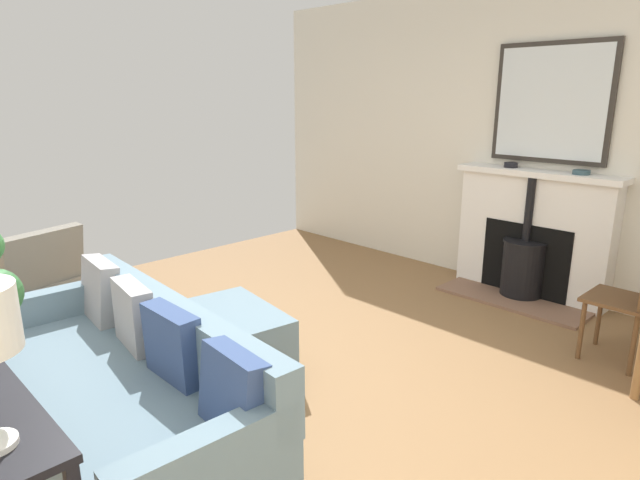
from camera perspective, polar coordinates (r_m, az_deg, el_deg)
The scene contains 10 objects.
ground_plane at distance 3.38m, azimuth -6.29°, elevation -16.39°, with size 5.99×5.91×0.01m, color olive.
wall_left at distance 5.28m, azimuth 20.10°, elevation 10.12°, with size 0.12×5.91×2.75m, color silver.
fireplace at distance 5.10m, azimuth 21.52°, elevation -0.18°, with size 0.63×1.42×1.13m.
mirror_over_mantel at distance 5.05m, azimuth 23.45°, elevation 13.25°, with size 0.04×1.00×1.00m.
mantel_bowl_near at distance 5.11m, azimuth 19.69°, elevation 7.59°, with size 0.12×0.12×0.05m.
mantel_bowl_far at distance 4.88m, azimuth 26.10°, elevation 6.54°, with size 0.14×0.14×0.04m.
sofa at distance 2.93m, azimuth -20.06°, elevation -14.55°, with size 0.89×2.04×0.80m.
ottoman at distance 3.56m, azimuth -9.73°, elevation -10.04°, with size 0.70×0.84×0.42m.
armchair_accent at distance 4.48m, azimuth -28.23°, elevation -3.39°, with size 0.79×0.74×0.84m.
dining_chair_near_fireplace at distance 4.07m, azimuth 30.61°, elevation -4.82°, with size 0.41×0.41×0.88m.
Camera 1 is at (1.74, 2.29, 1.76)m, focal length 30.01 mm.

